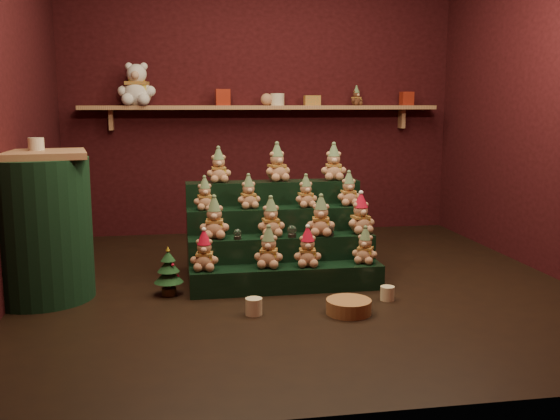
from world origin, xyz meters
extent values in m
plane|color=black|center=(0.00, 0.00, 0.00)|extent=(4.00, 4.00, 0.00)
cube|color=black|center=(0.00, 2.05, 1.40)|extent=(4.00, 0.10, 2.80)
cube|color=black|center=(0.00, -2.05, 1.40)|extent=(4.00, 0.10, 2.80)
cube|color=tan|center=(0.00, 1.87, 1.30)|extent=(3.60, 0.26, 0.04)
cube|color=tan|center=(-1.50, 1.94, 1.18)|extent=(0.04, 0.12, 0.20)
cube|color=tan|center=(1.50, 1.94, 1.18)|extent=(0.04, 0.12, 0.20)
cube|color=black|center=(-0.11, -0.16, 0.09)|extent=(1.40, 0.22, 0.18)
cube|color=black|center=(-0.11, 0.06, 0.18)|extent=(1.40, 0.22, 0.36)
cube|color=black|center=(-0.11, 0.28, 0.27)|extent=(1.40, 0.22, 0.54)
cube|color=black|center=(-0.11, 0.50, 0.36)|extent=(1.40, 0.22, 0.72)
cylinder|color=black|center=(-0.45, 0.00, 0.37)|extent=(0.05, 0.05, 0.02)
sphere|color=white|center=(-0.45, 0.00, 0.41)|extent=(0.06, 0.06, 0.06)
cylinder|color=black|center=(-0.05, 0.00, 0.37)|extent=(0.06, 0.06, 0.03)
sphere|color=white|center=(-0.05, 0.00, 0.42)|extent=(0.07, 0.07, 0.07)
cylinder|color=black|center=(0.24, 0.00, 0.37)|extent=(0.06, 0.06, 0.02)
sphere|color=white|center=(0.24, 0.00, 0.42)|extent=(0.07, 0.07, 0.07)
cube|color=tan|center=(-1.83, -0.04, 1.00)|extent=(0.75, 0.66, 0.04)
cylinder|color=black|center=(-1.83, -0.04, 0.49)|extent=(0.71, 0.71, 0.98)
cylinder|color=beige|center=(-1.83, 0.06, 1.07)|extent=(0.11, 0.11, 0.09)
cylinder|color=#453118|center=(-0.96, -0.12, 0.03)|extent=(0.10, 0.10, 0.05)
cone|color=#163C1E|center=(-0.96, -0.12, 0.14)|extent=(0.21, 0.21, 0.10)
cone|color=#163C1E|center=(-0.96, -0.12, 0.22)|extent=(0.16, 0.16, 0.09)
cone|color=#163C1E|center=(-0.96, -0.12, 0.28)|extent=(0.10, 0.10, 0.07)
cone|color=gold|center=(-0.96, -0.12, 0.34)|extent=(0.03, 0.03, 0.03)
cylinder|color=beige|center=(-0.42, -0.64, 0.05)|extent=(0.11, 0.11, 0.11)
cylinder|color=beige|center=(0.53, -0.49, 0.05)|extent=(0.10, 0.10, 0.10)
cylinder|color=olive|center=(0.19, -0.71, 0.05)|extent=(0.36, 0.36, 0.09)
cube|color=#9D2A18|center=(-0.41, 1.85, 1.40)|extent=(0.14, 0.14, 0.16)
cylinder|color=beige|center=(0.14, 1.85, 1.38)|extent=(0.14, 0.14, 0.12)
cube|color=#9D2A18|center=(1.51, 1.85, 1.39)|extent=(0.12, 0.12, 0.14)
sphere|color=tan|center=(0.03, 1.85, 1.38)|extent=(0.12, 0.12, 0.12)
cube|color=orange|center=(0.50, 1.85, 1.37)|extent=(0.16, 0.10, 0.10)
camera|label=1|loc=(-0.89, -4.44, 1.34)|focal=40.00mm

